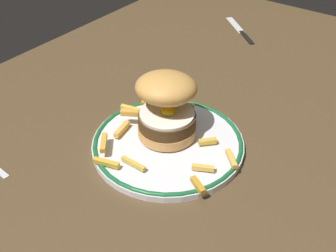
% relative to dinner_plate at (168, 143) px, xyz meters
% --- Properties ---
extents(ground_plane, '(1.43, 1.07, 0.04)m').
position_rel_dinner_plate_xyz_m(ground_plane, '(0.06, -0.03, -0.03)').
color(ground_plane, '#503C24').
extents(dinner_plate, '(0.27, 0.27, 0.02)m').
position_rel_dinner_plate_xyz_m(dinner_plate, '(0.00, 0.00, 0.00)').
color(dinner_plate, silver).
rests_on(dinner_plate, ground_plane).
extents(burger, '(0.14, 0.14, 0.12)m').
position_rel_dinner_plate_xyz_m(burger, '(0.02, 0.02, 0.06)').
color(burger, '#D6954E').
rests_on(burger, dinner_plate).
extents(fries_pile, '(0.22, 0.27, 0.03)m').
position_rel_dinner_plate_xyz_m(fries_pile, '(0.01, 0.03, 0.02)').
color(fries_pile, '#EEAC44').
rests_on(fries_pile, dinner_plate).
extents(knife, '(0.13, 0.15, 0.01)m').
position_rel_dinner_plate_xyz_m(knife, '(0.51, 0.12, -0.01)').
color(knife, black).
rests_on(knife, ground_plane).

